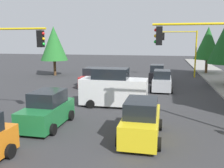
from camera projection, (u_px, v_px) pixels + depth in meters
The scene contains 12 objects.
ground_plane at pixel (117, 99), 20.18m from camera, with size 120.00×120.00×0.00m, color #353538.
traffic_signal_far_left at pixel (182, 45), 31.75m from camera, with size 0.36×4.59×5.96m.
traffic_signal_near_right at pixel (6, 54), 14.89m from camera, with size 0.36×4.59×5.56m.
traffic_signal_near_left at pixel (206, 55), 12.52m from camera, with size 0.36×4.59×5.70m.
tree_roadside_far at pixel (208, 43), 34.80m from camera, with size 3.65×3.65×6.64m.
tree_opposite_side at pixel (54, 44), 33.25m from camera, with size 3.62×3.62×6.59m.
delivery_van_white at pixel (113, 89), 18.01m from camera, with size 2.22×4.80×2.77m.
car_red at pixel (92, 78), 25.54m from camera, with size 3.77×2.08×1.98m.
car_silver at pixel (162, 81), 23.67m from camera, with size 4.04×2.02×1.98m.
car_yellow at pixel (141, 121), 12.04m from camera, with size 4.17×1.99×1.98m.
car_green at pixel (47, 110), 13.84m from camera, with size 3.97×2.06×1.98m.
car_black at pixel (157, 74), 28.88m from camera, with size 4.09×2.01×1.98m.
Camera 1 is at (19.31, 3.70, 4.75)m, focal length 39.74 mm.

